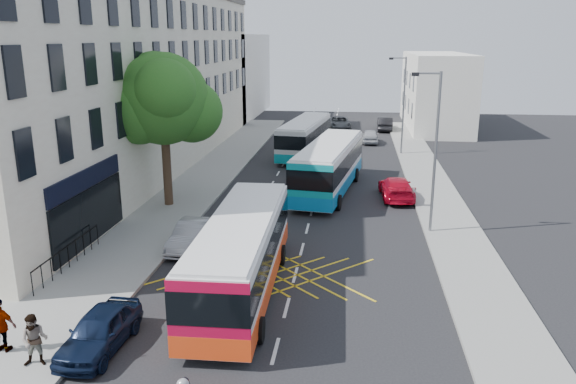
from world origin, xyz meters
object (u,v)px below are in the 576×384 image
(street_tree, at_px, (163,100))
(distant_car_silver, at_px, (370,136))
(red_hatchback, at_px, (396,188))
(pedestrian_far, at_px, (1,325))
(lamp_far, at_px, (403,100))
(distant_car_grey, at_px, (340,123))
(parked_car_silver, at_px, (193,235))
(bus_mid, at_px, (329,166))
(bus_far, at_px, (305,137))
(distant_car_dark, at_px, (385,124))
(lamp_near, at_px, (434,145))
(parked_car_blue, at_px, (100,331))
(bus_near, at_px, (241,254))
(pedestrian_near, at_px, (35,340))

(street_tree, distance_m, distant_car_silver, 26.10)
(red_hatchback, bearing_deg, pedestrian_far, 51.64)
(lamp_far, xyz_separation_m, distant_car_grey, (-5.53, 13.31, -3.95))
(parked_car_silver, distance_m, pedestrian_far, 10.29)
(bus_mid, relative_size, pedestrian_far, 6.49)
(bus_far, relative_size, parked_car_silver, 2.69)
(distant_car_silver, xyz_separation_m, distant_car_dark, (1.70, 7.61, 0.08))
(distant_car_dark, bearing_deg, parked_car_silver, 74.13)
(lamp_near, xyz_separation_m, pedestrian_far, (-14.66, -13.25, -3.57))
(parked_car_blue, relative_size, distant_car_dark, 0.87)
(red_hatchback, distance_m, pedestrian_far, 23.78)
(distant_car_grey, bearing_deg, parked_car_silver, -105.18)
(distant_car_grey, bearing_deg, parked_car_blue, -103.97)
(distant_car_silver, bearing_deg, pedestrian_far, 73.03)
(bus_near, relative_size, bus_mid, 0.94)
(red_hatchback, bearing_deg, bus_near, 60.33)
(lamp_far, bearing_deg, bus_far, -172.05)
(bus_near, xyz_separation_m, parked_car_blue, (-3.70, -4.62, -0.96))
(lamp_far, bearing_deg, distant_car_dark, 93.15)
(bus_far, relative_size, red_hatchback, 2.34)
(bus_near, xyz_separation_m, distant_car_silver, (5.69, 33.21, -0.97))
(street_tree, height_order, bus_mid, street_tree)
(lamp_far, height_order, pedestrian_near, lamp_far)
(pedestrian_near, height_order, pedestrian_far, pedestrian_far)
(bus_mid, distance_m, pedestrian_near, 22.64)
(bus_near, height_order, distant_car_dark, bus_near)
(street_tree, xyz_separation_m, parked_car_blue, (2.91, -15.51, -5.63))
(street_tree, relative_size, parked_car_silver, 2.17)
(bus_near, xyz_separation_m, bus_far, (0.05, 26.80, -0.04))
(parked_car_blue, xyz_separation_m, distant_car_silver, (9.39, 37.83, -0.01))
(bus_far, xyz_separation_m, parked_car_silver, (-3.31, -22.39, -0.91))
(bus_far, relative_size, pedestrian_near, 6.57)
(street_tree, relative_size, lamp_near, 1.10)
(street_tree, bearing_deg, bus_far, 67.29)
(lamp_near, height_order, parked_car_silver, lamp_near)
(bus_near, bearing_deg, bus_far, 88.70)
(red_hatchback, relative_size, distant_car_grey, 0.98)
(lamp_far, xyz_separation_m, pedestrian_far, (-14.66, -33.25, -3.57))
(distant_car_dark, distance_m, pedestrian_far, 48.21)
(bus_mid, bearing_deg, lamp_near, -45.43)
(lamp_far, relative_size, distant_car_silver, 2.10)
(bus_near, xyz_separation_m, pedestrian_far, (-6.57, -5.33, -0.57))
(lamp_far, bearing_deg, red_hatchback, -95.00)
(street_tree, bearing_deg, bus_near, -58.75)
(bus_near, bearing_deg, distant_car_silver, 79.10)
(bus_far, relative_size, distant_car_dark, 2.46)
(lamp_near, xyz_separation_m, parked_car_blue, (-11.80, -12.54, -3.96))
(lamp_near, distance_m, parked_car_silver, 12.52)
(parked_car_silver, height_order, distant_car_grey, parked_car_silver)
(lamp_far, relative_size, distant_car_grey, 1.68)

